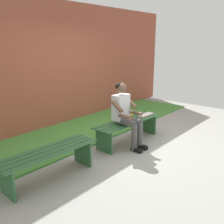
# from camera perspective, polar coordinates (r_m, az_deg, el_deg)

# --- Properties ---
(ground_plane) EXTENTS (10.00, 7.00, 0.04)m
(ground_plane) POSITION_cam_1_polar(r_m,az_deg,el_deg) (4.16, 6.51, -13.95)
(ground_plane) COLOR #9E9E99
(grass_strip) EXTENTS (9.00, 1.63, 0.03)m
(grass_strip) POSITION_cam_1_polar(r_m,az_deg,el_deg) (5.54, -12.76, -6.15)
(grass_strip) COLOR #478C38
(grass_strip) RESTS_ON ground
(brick_wall) EXTENTS (9.50, 0.24, 2.95)m
(brick_wall) POSITION_cam_1_polar(r_m,az_deg,el_deg) (6.23, -15.21, 9.89)
(brick_wall) COLOR #9E4C38
(brick_wall) RESTS_ON ground
(bench_near) EXTENTS (1.69, 0.52, 0.46)m
(bench_near) POSITION_cam_1_polar(r_m,az_deg,el_deg) (5.28, 3.60, -3.02)
(bench_near) COLOR #2D6038
(bench_near) RESTS_ON ground
(bench_far) EXTENTS (1.58, 0.51, 0.46)m
(bench_far) POSITION_cam_1_polar(r_m,az_deg,el_deg) (3.99, -13.87, -9.84)
(bench_far) COLOR #2D6038
(bench_far) RESTS_ON ground
(person_seated) EXTENTS (0.50, 0.69, 1.26)m
(person_seated) POSITION_cam_1_polar(r_m,az_deg,el_deg) (4.95, 3.07, -0.06)
(person_seated) COLOR silver
(person_seated) RESTS_ON ground
(apple) EXTENTS (0.09, 0.09, 0.09)m
(apple) POSITION_cam_1_polar(r_m,az_deg,el_deg) (5.48, 4.29, -0.67)
(apple) COLOR gold
(apple) RESTS_ON bench_near
(book_open) EXTENTS (0.42, 0.17, 0.02)m
(book_open) POSITION_cam_1_polar(r_m,az_deg,el_deg) (5.66, 7.54, -0.60)
(book_open) COLOR white
(book_open) RESTS_ON bench_near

